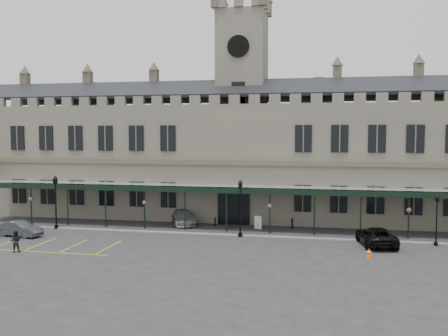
% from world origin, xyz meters
% --- Properties ---
extents(ground, '(140.00, 140.00, 0.00)m').
position_xyz_m(ground, '(0.00, 0.00, 0.00)').
color(ground, '#2B2B2E').
extents(station_building, '(60.00, 10.36, 17.30)m').
position_xyz_m(station_building, '(0.00, 15.91, 6.47)').
color(station_building, '#635E52').
rests_on(station_building, ground).
extents(clock_tower, '(5.60, 5.60, 24.80)m').
position_xyz_m(clock_tower, '(0.00, 16.00, 13.11)').
color(clock_tower, '#635E52').
rests_on(clock_tower, ground).
extents(canopy, '(50.00, 4.10, 4.30)m').
position_xyz_m(canopy, '(0.00, 7.46, 2.40)').
color(canopy, '#8C9E93').
rests_on(canopy, ground).
extents(kerb, '(60.00, 0.40, 0.12)m').
position_xyz_m(kerb, '(0.00, 5.50, 0.06)').
color(kerb, gray).
rests_on(kerb, ground).
extents(parking_markings, '(16.00, 6.00, 0.01)m').
position_xyz_m(parking_markings, '(-14.00, -1.50, 0.00)').
color(parking_markings, gold).
rests_on(parking_markings, ground).
extents(tree_behind_left, '(6.00, 6.00, 16.00)m').
position_xyz_m(tree_behind_left, '(-22.00, 25.00, 12.81)').
color(tree_behind_left, '#332314').
rests_on(tree_behind_left, ground).
extents(tree_behind_mid, '(6.00, 6.00, 16.00)m').
position_xyz_m(tree_behind_mid, '(8.00, 25.00, 12.81)').
color(tree_behind_mid, '#332314').
rests_on(tree_behind_mid, ground).
extents(lamp_post_left, '(0.48, 0.48, 5.11)m').
position_xyz_m(lamp_post_left, '(-16.24, 5.41, 3.03)').
color(lamp_post_left, black).
rests_on(lamp_post_left, ground).
extents(lamp_post_mid, '(0.48, 0.48, 5.06)m').
position_xyz_m(lamp_post_mid, '(1.61, 5.22, 3.00)').
color(lamp_post_mid, black).
rests_on(lamp_post_mid, ground).
extents(lamp_post_right, '(0.40, 0.40, 4.22)m').
position_xyz_m(lamp_post_right, '(17.78, 4.91, 2.50)').
color(lamp_post_right, black).
rests_on(lamp_post_right, ground).
extents(traffic_cone, '(0.47, 0.47, 0.75)m').
position_xyz_m(traffic_cone, '(12.09, -0.43, 0.37)').
color(traffic_cone, '#E65507').
rests_on(traffic_cone, ground).
extents(sign_board, '(0.71, 0.24, 1.24)m').
position_xyz_m(sign_board, '(2.69, 9.09, 0.61)').
color(sign_board, black).
rests_on(sign_board, ground).
extents(bollard_left, '(0.15, 0.15, 0.82)m').
position_xyz_m(bollard_left, '(-1.66, 9.81, 0.41)').
color(bollard_left, black).
rests_on(bollard_left, ground).
extents(bollard_right, '(0.18, 0.18, 0.99)m').
position_xyz_m(bollard_right, '(5.87, 9.92, 0.49)').
color(bollard_right, black).
rests_on(bollard_right, ground).
extents(car_left_b, '(4.37, 2.18, 1.38)m').
position_xyz_m(car_left_b, '(-17.50, 1.48, 0.69)').
color(car_left_b, '#3A3D42').
rests_on(car_left_b, ground).
extents(car_taxi, '(3.87, 5.31, 1.43)m').
position_xyz_m(car_taxi, '(-5.00, 10.00, 0.71)').
color(car_taxi, '#A8ABB0').
rests_on(car_taxi, ground).
extents(car_van, '(3.29, 5.70, 1.50)m').
position_xyz_m(car_van, '(13.00, 4.03, 0.75)').
color(car_van, black).
rests_on(car_van, ground).
extents(person_b, '(0.98, 0.87, 1.67)m').
position_xyz_m(person_b, '(-14.36, -3.77, 0.83)').
color(person_b, black).
rests_on(person_b, ground).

